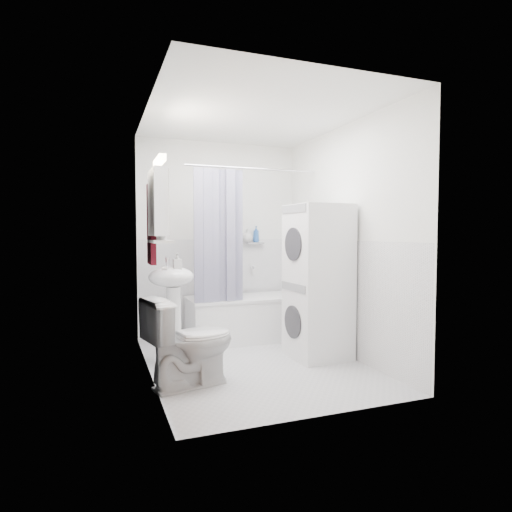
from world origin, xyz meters
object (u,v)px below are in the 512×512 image
object	(u,v)px
sink	(172,292)
washer_dryer	(318,281)
toilet	(190,342)
bathtub	(245,316)

from	to	relation	value
sink	washer_dryer	distance (m)	1.47
toilet	bathtub	bearing A→B (deg)	-48.81
washer_dryer	bathtub	bearing A→B (deg)	113.72
bathtub	washer_dryer	size ratio (longest dim) A/B	0.87
bathtub	washer_dryer	bearing A→B (deg)	-63.49
bathtub	toilet	size ratio (longest dim) A/B	1.80
sink	washer_dryer	world-z (taller)	washer_dryer
bathtub	toilet	world-z (taller)	toilet
sink	bathtub	bearing A→B (deg)	32.33
sink	toilet	size ratio (longest dim) A/B	1.38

